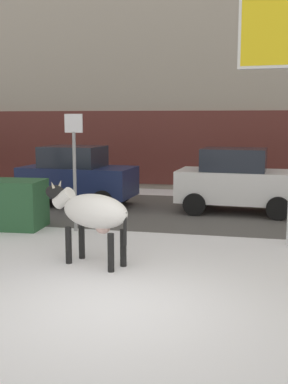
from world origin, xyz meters
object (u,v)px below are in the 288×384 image
cow_holstein (93,212)px  car_navy_hatchback (77,176)px  dumpster (9,204)px  street_sign (74,163)px  car_white_hatchback (238,181)px

cow_holstein → car_navy_hatchback: 6.40m
dumpster → street_sign: street_sign is taller
dumpster → street_sign: 2.05m
car_navy_hatchback → cow_holstein: bearing=-66.6°
cow_holstein → street_sign: 2.92m
cow_holstein → car_white_hatchback: size_ratio=0.54×
car_white_hatchback → street_sign: 5.05m
car_navy_hatchback → dumpster: 3.43m
cow_holstein → dumpster: bearing=140.9°
car_navy_hatchback → street_sign: street_sign is taller
cow_holstein → car_white_hatchback: 6.32m
car_white_hatchback → dumpster: bearing=-148.5°
car_navy_hatchback → dumpster: bearing=-98.8°
cow_holstein → dumpster: (-3.06, 2.49, -0.40)m
car_navy_hatchback → street_sign: 3.65m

